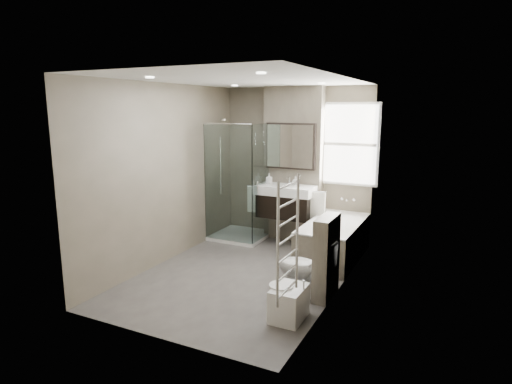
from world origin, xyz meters
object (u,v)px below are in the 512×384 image
Objects in this scene: vanity at (285,201)px; toilet at (305,268)px; bidet at (289,302)px; bathtub at (334,238)px.

vanity is 2.02m from toilet.
toilet is at bearing -60.70° from vanity.
vanity is at bearing -148.51° from toilet.
vanity is 2.65m from bidet.
bathtub is 3.38× the size of bidet.
vanity is at bearing 113.05° from bidet.
vanity is 2.01× the size of bidet.
bathtub is 2.07m from bidet.
bathtub is (0.92, -0.33, -0.43)m from vanity.
bidet is at bearing -87.50° from bathtub.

